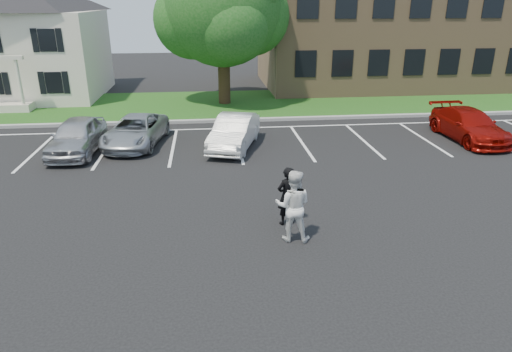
{
  "coord_description": "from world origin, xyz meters",
  "views": [
    {
      "loc": [
        -1.3,
        -10.89,
        5.91
      ],
      "look_at": [
        0.0,
        1.0,
        1.25
      ],
      "focal_mm": 32.0,
      "sensor_mm": 36.0,
      "label": 1
    }
  ],
  "objects_px": {
    "man_white_shirt": "(293,206)",
    "car_red_compact": "(469,125)",
    "man_black_suit": "(287,196)",
    "office_building": "(418,25)",
    "car_silver_west": "(77,136)",
    "car_silver_minivan": "(136,131)",
    "car_white_sedan": "(234,132)",
    "house": "(14,35)",
    "tree": "(224,9)"
  },
  "relations": [
    {
      "from": "office_building",
      "to": "car_silver_minivan",
      "type": "distance_m",
      "value": 23.09
    },
    {
      "from": "man_black_suit",
      "to": "man_white_shirt",
      "type": "relative_size",
      "value": 0.87
    },
    {
      "from": "man_black_suit",
      "to": "car_silver_west",
      "type": "xyz_separation_m",
      "value": [
        -7.38,
        7.16,
        -0.13
      ]
    },
    {
      "from": "office_building",
      "to": "tree",
      "type": "xyz_separation_m",
      "value": [
        -14.13,
        -5.65,
        1.19
      ]
    },
    {
      "from": "car_white_sedan",
      "to": "car_red_compact",
      "type": "distance_m",
      "value": 10.45
    },
    {
      "from": "man_white_shirt",
      "to": "office_building",
      "type": "bearing_deg",
      "value": -106.54
    },
    {
      "from": "car_silver_minivan",
      "to": "tree",
      "type": "bearing_deg",
      "value": 71.09
    },
    {
      "from": "man_white_shirt",
      "to": "car_silver_west",
      "type": "height_order",
      "value": "man_white_shirt"
    },
    {
      "from": "tree",
      "to": "car_silver_west",
      "type": "relative_size",
      "value": 2.11
    },
    {
      "from": "tree",
      "to": "car_red_compact",
      "type": "distance_m",
      "value": 14.32
    },
    {
      "from": "car_silver_west",
      "to": "man_white_shirt",
      "type": "bearing_deg",
      "value": -44.57
    },
    {
      "from": "man_white_shirt",
      "to": "car_white_sedan",
      "type": "bearing_deg",
      "value": -69.11
    },
    {
      "from": "office_building",
      "to": "man_white_shirt",
      "type": "bearing_deg",
      "value": -120.47
    },
    {
      "from": "car_silver_minivan",
      "to": "man_black_suit",
      "type": "bearing_deg",
      "value": -47.69
    },
    {
      "from": "house",
      "to": "car_silver_minivan",
      "type": "distance_m",
      "value": 14.72
    },
    {
      "from": "office_building",
      "to": "man_white_shirt",
      "type": "xyz_separation_m",
      "value": [
        -13.21,
        -22.45,
        -3.2
      ]
    },
    {
      "from": "man_white_shirt",
      "to": "house",
      "type": "bearing_deg",
      "value": -42.05
    },
    {
      "from": "man_black_suit",
      "to": "car_white_sedan",
      "type": "bearing_deg",
      "value": -104.51
    },
    {
      "from": "car_silver_west",
      "to": "car_red_compact",
      "type": "bearing_deg",
      "value": 3.16
    },
    {
      "from": "office_building",
      "to": "car_white_sedan",
      "type": "distance_m",
      "value": 20.5
    },
    {
      "from": "man_white_shirt",
      "to": "tree",
      "type": "bearing_deg",
      "value": -72.93
    },
    {
      "from": "house",
      "to": "man_white_shirt",
      "type": "relative_size",
      "value": 5.35
    },
    {
      "from": "car_silver_west",
      "to": "car_white_sedan",
      "type": "distance_m",
      "value": 6.39
    },
    {
      "from": "house",
      "to": "office_building",
      "type": "bearing_deg",
      "value": 4.28
    },
    {
      "from": "house",
      "to": "tree",
      "type": "xyz_separation_m",
      "value": [
        12.87,
        -3.63,
        1.52
      ]
    },
    {
      "from": "man_white_shirt",
      "to": "car_red_compact",
      "type": "height_order",
      "value": "man_white_shirt"
    },
    {
      "from": "tree",
      "to": "office_building",
      "type": "bearing_deg",
      "value": 21.81
    },
    {
      "from": "man_white_shirt",
      "to": "car_red_compact",
      "type": "relative_size",
      "value": 0.42
    },
    {
      "from": "car_white_sedan",
      "to": "car_red_compact",
      "type": "xyz_separation_m",
      "value": [
        10.45,
        0.04,
        -0.01
      ]
    },
    {
      "from": "man_black_suit",
      "to": "car_silver_west",
      "type": "relative_size",
      "value": 0.4
    },
    {
      "from": "man_black_suit",
      "to": "car_red_compact",
      "type": "xyz_separation_m",
      "value": [
        9.46,
        7.21,
        -0.17
      ]
    },
    {
      "from": "man_white_shirt",
      "to": "car_silver_west",
      "type": "distance_m",
      "value": 10.93
    },
    {
      "from": "house",
      "to": "tree",
      "type": "bearing_deg",
      "value": -15.76
    },
    {
      "from": "office_building",
      "to": "man_white_shirt",
      "type": "relative_size",
      "value": 11.64
    },
    {
      "from": "car_silver_minivan",
      "to": "car_red_compact",
      "type": "relative_size",
      "value": 0.96
    },
    {
      "from": "tree",
      "to": "man_white_shirt",
      "type": "distance_m",
      "value": 17.38
    },
    {
      "from": "car_white_sedan",
      "to": "house",
      "type": "bearing_deg",
      "value": 153.0
    },
    {
      "from": "office_building",
      "to": "car_silver_west",
      "type": "height_order",
      "value": "office_building"
    },
    {
      "from": "house",
      "to": "car_silver_west",
      "type": "bearing_deg",
      "value": -62.58
    },
    {
      "from": "house",
      "to": "man_white_shirt",
      "type": "distance_m",
      "value": 24.82
    },
    {
      "from": "tree",
      "to": "car_silver_west",
      "type": "height_order",
      "value": "tree"
    },
    {
      "from": "office_building",
      "to": "tree",
      "type": "relative_size",
      "value": 2.55
    },
    {
      "from": "house",
      "to": "tree",
      "type": "relative_size",
      "value": 1.17
    },
    {
      "from": "car_red_compact",
      "to": "man_white_shirt",
      "type": "bearing_deg",
      "value": -140.84
    },
    {
      "from": "office_building",
      "to": "tree",
      "type": "height_order",
      "value": "tree"
    },
    {
      "from": "man_white_shirt",
      "to": "car_red_compact",
      "type": "distance_m",
      "value": 12.47
    },
    {
      "from": "car_silver_minivan",
      "to": "car_white_sedan",
      "type": "height_order",
      "value": "car_white_sedan"
    },
    {
      "from": "office_building",
      "to": "house",
      "type": "bearing_deg",
      "value": -175.72
    },
    {
      "from": "car_white_sedan",
      "to": "man_white_shirt",
      "type": "bearing_deg",
      "value": -66.07
    },
    {
      "from": "tree",
      "to": "man_black_suit",
      "type": "height_order",
      "value": "tree"
    }
  ]
}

